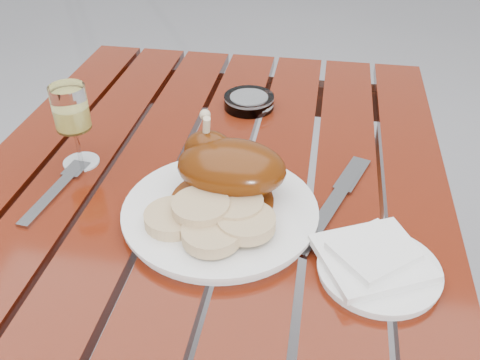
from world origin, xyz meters
name	(u,v)px	position (x,y,z in m)	size (l,w,h in m)	color
table	(207,349)	(0.00, 0.00, 0.38)	(0.80, 1.20, 0.75)	maroon
dinner_plate	(220,212)	(0.04, -0.04, 0.76)	(0.30, 0.30, 0.02)	white
roast_duck	(228,167)	(0.05, 0.01, 0.81)	(0.17, 0.16, 0.12)	#5E270A
bread_dumplings	(213,217)	(0.04, -0.08, 0.79)	(0.19, 0.14, 0.03)	tan
wine_glass	(74,126)	(-0.23, 0.07, 0.82)	(0.06, 0.06, 0.15)	#FAF071
side_plate	(379,271)	(0.28, -0.12, 0.76)	(0.16, 0.16, 0.01)	white
napkin	(372,258)	(0.27, -0.11, 0.77)	(0.13, 0.12, 0.01)	white
ashtray	(249,102)	(0.03, 0.33, 0.76)	(0.10, 0.10, 0.03)	#B2B7BC
fork	(52,194)	(-0.23, -0.03, 0.75)	(0.02, 0.17, 0.01)	gray
knife	(330,209)	(0.21, 0.01, 0.75)	(0.02, 0.24, 0.01)	gray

